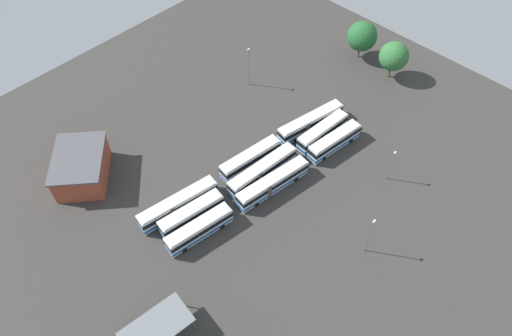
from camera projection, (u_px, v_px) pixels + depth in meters
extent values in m
plane|color=#383533|center=(261.00, 177.00, 89.72)|extent=(112.22, 112.22, 0.00)
cube|color=silver|center=(199.00, 229.00, 80.32)|extent=(12.44, 4.33, 3.11)
cube|color=beige|center=(198.00, 224.00, 79.06)|extent=(11.93, 4.06, 0.14)
cube|color=black|center=(199.00, 228.00, 79.94)|extent=(12.51, 4.37, 0.99)
cube|color=#1E56A8|center=(200.00, 232.00, 81.00)|extent=(12.51, 4.37, 0.62)
cube|color=black|center=(229.00, 209.00, 82.18)|extent=(0.37, 2.01, 1.14)
cylinder|color=black|center=(215.00, 218.00, 83.38)|extent=(1.03, 0.45, 1.00)
cylinder|color=black|center=(222.00, 226.00, 82.24)|extent=(1.03, 0.45, 1.00)
cylinder|color=black|center=(177.00, 240.00, 80.51)|extent=(1.03, 0.45, 1.00)
cylinder|color=black|center=(185.00, 250.00, 79.37)|extent=(1.03, 0.45, 1.00)
cube|color=silver|center=(191.00, 214.00, 82.23)|extent=(12.17, 4.33, 3.11)
cube|color=beige|center=(190.00, 209.00, 80.97)|extent=(11.66, 4.06, 0.14)
cube|color=black|center=(191.00, 213.00, 81.84)|extent=(12.23, 4.38, 0.99)
cube|color=#1E56A8|center=(192.00, 217.00, 82.91)|extent=(12.23, 4.38, 0.62)
cube|color=black|center=(220.00, 195.00, 84.02)|extent=(0.38, 2.01, 1.14)
cylinder|color=black|center=(206.00, 204.00, 85.25)|extent=(1.03, 0.45, 1.00)
cylinder|color=black|center=(213.00, 212.00, 84.10)|extent=(1.03, 0.45, 1.00)
cylinder|color=black|center=(171.00, 225.00, 82.46)|extent=(1.03, 0.45, 1.00)
cylinder|color=black|center=(177.00, 234.00, 81.31)|extent=(1.03, 0.45, 1.00)
cube|color=silver|center=(178.00, 204.00, 83.54)|extent=(15.16, 4.93, 3.11)
cube|color=beige|center=(177.00, 199.00, 82.27)|extent=(14.54, 4.63, 0.14)
cube|color=black|center=(178.00, 203.00, 83.15)|extent=(15.24, 4.98, 0.99)
cube|color=#1E56A8|center=(179.00, 207.00, 84.21)|extent=(15.24, 4.98, 0.62)
cube|color=black|center=(214.00, 182.00, 85.87)|extent=(0.40, 2.01, 1.14)
cube|color=#47474C|center=(170.00, 209.00, 82.92)|extent=(1.31, 2.64, 2.98)
cylinder|color=black|center=(198.00, 192.00, 86.90)|extent=(1.04, 0.46, 1.00)
cylinder|color=black|center=(205.00, 200.00, 85.74)|extent=(1.04, 0.46, 1.00)
cylinder|color=black|center=(153.00, 217.00, 83.44)|extent=(1.04, 0.46, 1.00)
cylinder|color=black|center=(159.00, 226.00, 82.28)|extent=(1.04, 0.46, 1.00)
cube|color=silver|center=(273.00, 183.00, 86.43)|extent=(15.16, 4.60, 3.11)
cube|color=beige|center=(273.00, 178.00, 85.17)|extent=(14.54, 4.32, 0.14)
cube|color=black|center=(273.00, 182.00, 86.05)|extent=(15.24, 4.65, 0.99)
cube|color=#1E56A8|center=(273.00, 186.00, 87.11)|extent=(15.24, 4.65, 0.62)
cube|color=black|center=(304.00, 162.00, 88.85)|extent=(0.35, 2.02, 1.14)
cube|color=#47474C|center=(266.00, 188.00, 85.80)|extent=(1.25, 2.63, 2.98)
cylinder|color=black|center=(288.00, 172.00, 89.84)|extent=(1.03, 0.44, 1.00)
cylinder|color=black|center=(296.00, 179.00, 88.70)|extent=(1.03, 0.44, 1.00)
cylinder|color=black|center=(249.00, 196.00, 86.27)|extent=(1.03, 0.44, 1.00)
cylinder|color=black|center=(256.00, 204.00, 85.14)|extent=(1.03, 0.44, 1.00)
cube|color=silver|center=(262.00, 170.00, 88.31)|extent=(15.11, 3.75, 3.11)
cube|color=beige|center=(262.00, 165.00, 87.05)|extent=(14.50, 3.50, 0.14)
cube|color=black|center=(262.00, 169.00, 87.93)|extent=(15.19, 3.80, 0.99)
cube|color=#1E56A8|center=(262.00, 173.00, 88.99)|extent=(15.19, 3.80, 0.62)
cube|color=black|center=(292.00, 148.00, 90.94)|extent=(0.23, 2.03, 1.14)
cube|color=#47474C|center=(256.00, 175.00, 87.63)|extent=(1.11, 2.59, 2.98)
cylinder|color=black|center=(276.00, 159.00, 91.82)|extent=(1.02, 0.39, 1.00)
cylinder|color=black|center=(284.00, 166.00, 90.74)|extent=(1.02, 0.39, 1.00)
cylinder|color=black|center=(239.00, 184.00, 87.99)|extent=(1.02, 0.39, 1.00)
cylinder|color=black|center=(247.00, 192.00, 86.91)|extent=(1.02, 0.39, 1.00)
cube|color=silver|center=(250.00, 159.00, 90.10)|extent=(13.10, 4.12, 3.11)
cube|color=beige|center=(250.00, 153.00, 88.84)|extent=(12.56, 3.86, 0.14)
cube|color=black|center=(250.00, 157.00, 89.72)|extent=(13.16, 4.16, 0.99)
cube|color=#1E56A8|center=(250.00, 162.00, 90.78)|extent=(13.16, 4.16, 0.62)
cube|color=black|center=(277.00, 141.00, 92.17)|extent=(0.32, 2.02, 1.14)
cylinder|color=black|center=(263.00, 150.00, 93.28)|extent=(1.03, 0.43, 1.00)
cylinder|color=black|center=(270.00, 157.00, 92.16)|extent=(1.03, 0.43, 1.00)
cylinder|color=black|center=(230.00, 170.00, 90.15)|extent=(1.03, 0.43, 1.00)
cylinder|color=black|center=(237.00, 177.00, 89.03)|extent=(1.03, 0.43, 1.00)
cube|color=silver|center=(334.00, 141.00, 92.87)|extent=(12.18, 3.97, 3.11)
cube|color=beige|center=(335.00, 136.00, 91.61)|extent=(11.68, 3.72, 0.14)
cube|color=black|center=(335.00, 140.00, 92.48)|extent=(12.25, 4.02, 0.99)
cube|color=#1E56A8|center=(334.00, 144.00, 93.55)|extent=(12.25, 4.02, 0.62)
cube|color=black|center=(356.00, 125.00, 94.76)|extent=(0.32, 2.02, 1.14)
cylinder|color=black|center=(343.00, 134.00, 95.94)|extent=(1.03, 0.42, 1.00)
cylinder|color=black|center=(351.00, 141.00, 94.82)|extent=(1.03, 0.42, 1.00)
cylinder|color=black|center=(316.00, 151.00, 93.02)|extent=(1.03, 0.42, 1.00)
cylinder|color=black|center=(324.00, 158.00, 91.91)|extent=(1.03, 0.42, 1.00)
cube|color=silver|center=(322.00, 132.00, 94.53)|extent=(12.31, 3.26, 3.11)
cube|color=beige|center=(323.00, 126.00, 93.26)|extent=(11.82, 3.03, 0.14)
cube|color=black|center=(323.00, 130.00, 94.14)|extent=(12.38, 3.30, 0.99)
cube|color=#1E56A8|center=(322.00, 135.00, 95.20)|extent=(12.38, 3.30, 0.62)
cube|color=black|center=(343.00, 115.00, 96.64)|extent=(0.19, 2.03, 1.14)
cylinder|color=black|center=(330.00, 124.00, 97.71)|extent=(1.02, 0.36, 1.00)
cylinder|color=black|center=(338.00, 130.00, 96.65)|extent=(1.02, 0.36, 1.00)
cylinder|color=black|center=(305.00, 142.00, 94.51)|extent=(1.02, 0.36, 1.00)
cylinder|color=black|center=(313.00, 149.00, 93.45)|extent=(1.02, 0.36, 1.00)
cube|color=silver|center=(310.00, 122.00, 96.15)|extent=(15.15, 5.30, 3.11)
cube|color=beige|center=(311.00, 117.00, 94.88)|extent=(14.53, 5.00, 0.14)
cube|color=black|center=(311.00, 121.00, 95.76)|extent=(15.23, 5.36, 0.99)
cube|color=#1E56A8|center=(310.00, 125.00, 96.82)|extent=(15.23, 5.36, 0.62)
cube|color=black|center=(339.00, 105.00, 98.38)|extent=(0.45, 2.00, 1.14)
cube|color=#47474C|center=(304.00, 126.00, 95.56)|extent=(1.37, 2.65, 2.98)
cylinder|color=black|center=(324.00, 114.00, 99.46)|extent=(1.04, 0.49, 1.00)
cylinder|color=black|center=(331.00, 121.00, 98.28)|extent=(1.04, 0.49, 1.00)
cylinder|color=black|center=(288.00, 133.00, 96.12)|extent=(1.04, 0.49, 1.00)
cylinder|color=black|center=(295.00, 140.00, 94.95)|extent=(1.04, 0.49, 1.00)
cube|color=#99422D|center=(82.00, 168.00, 87.60)|extent=(14.01, 14.32, 5.42)
cube|color=#4C4C51|center=(77.00, 158.00, 85.35)|extent=(14.85, 15.18, 0.36)
cube|color=black|center=(88.00, 150.00, 92.48)|extent=(1.40, 1.22, 2.20)
cube|color=slate|center=(156.00, 327.00, 67.90)|extent=(10.66, 6.68, 0.20)
cylinder|color=#59595B|center=(177.00, 300.00, 72.46)|extent=(0.20, 0.20, 3.66)
cylinder|color=#59595B|center=(195.00, 324.00, 70.07)|extent=(0.20, 0.20, 3.66)
cylinder|color=slate|center=(390.00, 166.00, 86.63)|extent=(0.16, 0.16, 7.28)
cube|color=silver|center=(395.00, 153.00, 83.66)|extent=(0.56, 0.28, 0.20)
cylinder|color=slate|center=(249.00, 68.00, 102.56)|extent=(0.16, 0.16, 9.28)
cube|color=silver|center=(249.00, 49.00, 98.81)|extent=(0.56, 0.28, 0.20)
cylinder|color=slate|center=(369.00, 237.00, 76.46)|extent=(0.16, 0.16, 8.83)
cube|color=silver|center=(374.00, 221.00, 72.89)|extent=(0.56, 0.28, 0.20)
cylinder|color=brown|center=(359.00, 52.00, 111.26)|extent=(0.44, 0.44, 2.78)
sphere|color=#235B2D|center=(362.00, 36.00, 107.93)|extent=(6.81, 6.81, 6.81)
cylinder|color=brown|center=(390.00, 71.00, 106.68)|extent=(0.44, 0.44, 2.93)
sphere|color=#2D6B33|center=(394.00, 56.00, 103.41)|extent=(6.43, 6.43, 6.43)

